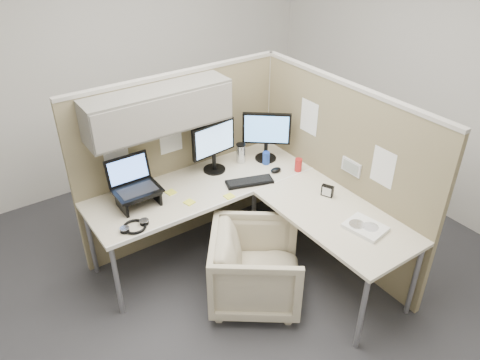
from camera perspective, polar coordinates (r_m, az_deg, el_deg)
ground at (r=4.19m, az=0.84°, el=-11.83°), size 4.50×4.50×0.00m
partition_back at (r=4.06m, az=-8.39°, el=5.19°), size 2.00×0.36×1.63m
partition_right at (r=4.15m, az=11.66°, el=1.05°), size 0.07×2.03×1.63m
desk at (r=3.89m, az=1.34°, el=-2.72°), size 2.00×1.98×0.73m
office_chair at (r=3.79m, az=1.99°, el=-10.22°), size 0.94×0.95×0.72m
monitor_left at (r=4.12m, az=-3.23°, el=4.49°), size 0.44×0.20×0.47m
monitor_right at (r=4.31m, az=3.24°, el=5.79°), size 0.36×0.31×0.47m
laptop_station at (r=3.82m, az=-12.62°, el=-0.95°), size 0.36×0.31×0.38m
keyboard at (r=4.06m, az=1.17°, el=-0.23°), size 0.43×0.26×0.02m
mouse at (r=4.22m, az=4.40°, el=1.22°), size 0.11×0.07×0.04m
travel_mug at (r=4.33m, az=0.10°, el=3.31°), size 0.09×0.09×0.19m
soda_can_green at (r=4.24m, az=7.12°, el=1.84°), size 0.07×0.07×0.12m
soda_can_silver at (r=4.33m, az=3.20°, el=2.70°), size 0.07×0.07×0.12m
sticky_note_b at (r=3.88m, az=-1.31°, el=-2.01°), size 0.08×0.08×0.01m
sticky_note_c at (r=3.97m, az=-8.44°, el=-1.49°), size 0.09×0.09×0.01m
sticky_note_a at (r=3.83m, az=-6.20°, el=-2.72°), size 0.09×0.09×0.01m
headphones at (r=3.62m, az=-12.72°, el=-5.54°), size 0.23×0.19×0.03m
paper_stack at (r=3.65m, az=15.02°, el=-5.59°), size 0.27×0.32×0.03m
desk_clock at (r=3.93m, az=10.60°, el=-1.32°), size 0.08×0.11×0.10m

